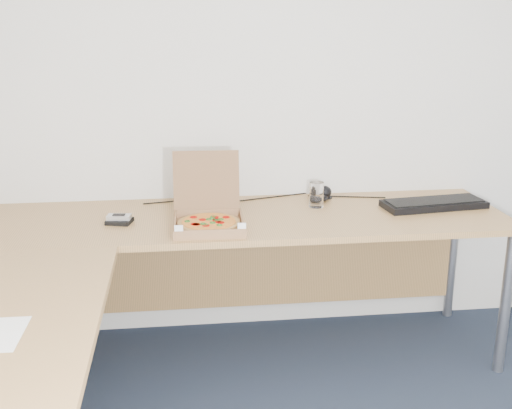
{
  "coord_description": "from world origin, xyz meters",
  "views": [
    {
      "loc": [
        -0.78,
        -1.46,
        1.63
      ],
      "look_at": [
        -0.45,
        1.28,
        0.82
      ],
      "focal_mm": 44.74,
      "sensor_mm": 36.0,
      "label": 1
    }
  ],
  "objects": [
    {
      "name": "room_shell",
      "position": [
        0.0,
        0.0,
        1.25
      ],
      "size": [
        3.5,
        3.5,
        2.5
      ],
      "primitive_type": null,
      "color": "silver",
      "rests_on": "ground"
    },
    {
      "name": "desk",
      "position": [
        -0.82,
        0.97,
        0.7
      ],
      "size": [
        2.5,
        2.2,
        0.73
      ],
      "color": "#AF8048",
      "rests_on": "ground"
    },
    {
      "name": "pizza_box",
      "position": [
        -0.67,
        1.25,
        0.77
      ],
      "size": [
        0.31,
        0.36,
        0.31
      ],
      "rotation": [
        0.0,
        0.0,
        -0.03
      ],
      "color": "#926641",
      "rests_on": "desk"
    },
    {
      "name": "drinking_glass",
      "position": [
        -0.12,
        1.51,
        0.79
      ],
      "size": [
        0.07,
        0.07,
        0.12
      ],
      "primitive_type": "cylinder",
      "color": "white",
      "rests_on": "desk"
    },
    {
      "name": "keyboard",
      "position": [
        0.45,
        1.43,
        0.75
      ],
      "size": [
        0.52,
        0.24,
        0.03
      ],
      "primitive_type": "cube",
      "rotation": [
        0.0,
        0.0,
        0.12
      ],
      "color": "black",
      "rests_on": "desk"
    },
    {
      "name": "mouse",
      "position": [
        -0.09,
        1.6,
        0.75
      ],
      "size": [
        0.1,
        0.07,
        0.03
      ],
      "primitive_type": "ellipsoid",
      "rotation": [
        0.0,
        0.0,
        -0.1
      ],
      "color": "black",
      "rests_on": "desk"
    },
    {
      "name": "wallet",
      "position": [
        -1.07,
        1.36,
        0.74
      ],
      "size": [
        0.13,
        0.12,
        0.02
      ],
      "primitive_type": "cube",
      "rotation": [
        0.0,
        0.0,
        -0.27
      ],
      "color": "black",
      "rests_on": "desk"
    },
    {
      "name": "phone",
      "position": [
        -1.07,
        1.36,
        0.76
      ],
      "size": [
        0.11,
        0.07,
        0.02
      ],
      "primitive_type": "cube",
      "rotation": [
        0.0,
        0.0,
        -0.13
      ],
      "color": "#B2B5BA",
      "rests_on": "wallet"
    },
    {
      "name": "dome_speaker",
      "position": [
        -0.05,
        1.66,
        0.76
      ],
      "size": [
        0.08,
        0.08,
        0.07
      ],
      "primitive_type": "ellipsoid",
      "color": "black",
      "rests_on": "desk"
    },
    {
      "name": "cable_bundle",
      "position": [
        -0.38,
        1.68,
        0.73
      ],
      "size": [
        0.6,
        0.12,
        0.01
      ],
      "primitive_type": null,
      "rotation": [
        0.0,
        0.0,
        0.14
      ],
      "color": "black",
      "rests_on": "desk"
    }
  ]
}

